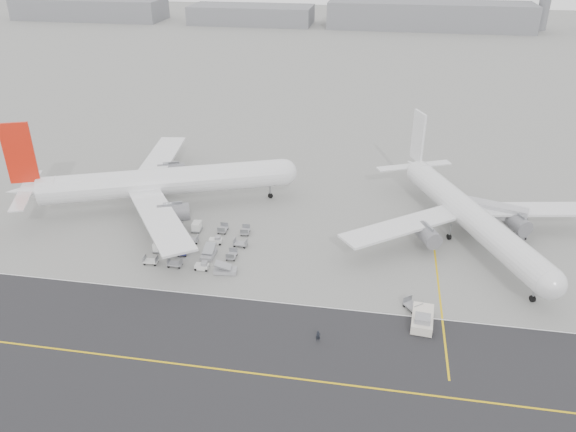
% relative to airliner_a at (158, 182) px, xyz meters
% --- Properties ---
extents(ground, '(700.00, 700.00, 0.00)m').
position_rel_airliner_a_xyz_m(ground, '(24.98, -25.95, -5.75)').
color(ground, gray).
rests_on(ground, ground).
extents(taxiway, '(220.00, 59.00, 0.03)m').
position_rel_airliner_a_xyz_m(taxiway, '(30.01, -43.93, -5.74)').
color(taxiway, '#28272A').
rests_on(taxiway, ground).
extents(horizon_buildings, '(520.00, 28.00, 28.00)m').
position_rel_airliner_a_xyz_m(horizon_buildings, '(54.98, 234.05, -5.75)').
color(horizon_buildings, slate).
rests_on(horizon_buildings, ground).
extents(airliner_a, '(55.14, 54.10, 19.95)m').
position_rel_airliner_a_xyz_m(airliner_a, '(0.00, 0.00, 0.00)').
color(airliner_a, silver).
rests_on(airliner_a, ground).
extents(airliner_b, '(47.35, 48.50, 17.75)m').
position_rel_airliner_a_xyz_m(airliner_b, '(60.66, -2.43, -0.63)').
color(airliner_b, silver).
rests_on(airliner_b, ground).
extents(pushback_tug, '(3.56, 8.39, 2.37)m').
position_rel_airliner_a_xyz_m(pushback_tug, '(51.89, -29.79, -4.77)').
color(pushback_tug, silver).
rests_on(pushback_tug, ground).
extents(jet_bridge, '(15.05, 7.22, 5.67)m').
position_rel_airliner_a_xyz_m(jet_bridge, '(65.27, 2.12, -1.80)').
color(jet_bridge, gray).
rests_on(jet_bridge, ground).
extents(gse_cluster, '(21.49, 20.74, 1.90)m').
position_rel_airliner_a_xyz_m(gse_cluster, '(12.94, -14.59, -5.75)').
color(gse_cluster, '#96969B').
rests_on(gse_cluster, ground).
extents(stray_dolly, '(3.06, 3.25, 1.71)m').
position_rel_airliner_a_xyz_m(stray_dolly, '(50.60, -26.37, -5.75)').
color(stray_dolly, silver).
rests_on(stray_dolly, ground).
extents(ground_crew_a, '(0.75, 0.59, 1.80)m').
position_rel_airliner_a_xyz_m(ground_crew_a, '(37.27, -36.14, -4.85)').
color(ground_crew_a, black).
rests_on(ground_crew_a, ground).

